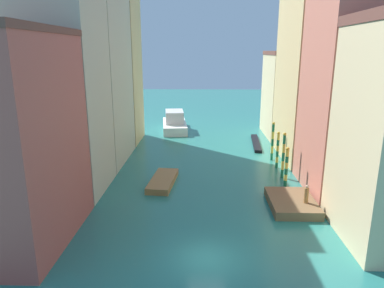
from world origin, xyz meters
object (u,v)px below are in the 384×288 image
person_on_dock (306,195)px  vaporetto_white (175,123)px  mooring_pole_2 (278,150)px  motorboat_0 (163,181)px  mooring_pole_1 (283,155)px  gondola_black (256,143)px  waterfront_dock (292,203)px  mooring_pole_0 (286,166)px  mooring_pole_3 (273,141)px

person_on_dock → vaporetto_white: vaporetto_white is taller
mooring_pole_2 → motorboat_0: size_ratio=0.67×
mooring_pole_1 → motorboat_0: 12.57m
gondola_black → mooring_pole_1: bearing=-86.9°
waterfront_dock → mooring_pole_0: bearing=83.9°
mooring_pole_1 → mooring_pole_2: mooring_pole_1 is taller
mooring_pole_2 → gondola_black: mooring_pole_2 is taller
mooring_pole_1 → motorboat_0: mooring_pole_1 is taller
vaporetto_white → person_on_dock: bearing=-66.4°
person_on_dock → motorboat_0: size_ratio=0.25×
mooring_pole_0 → gondola_black: bearing=91.9°
mooring_pole_0 → motorboat_0: mooring_pole_0 is taller
mooring_pole_2 → vaporetto_white: 23.12m
mooring_pole_3 → gondola_black: (-0.80, 7.40, -2.21)m
mooring_pole_3 → motorboat_0: (-12.26, -8.18, -2.10)m
mooring_pole_1 → person_on_dock: bearing=-88.4°
waterfront_dock → person_on_dock: (0.92, -0.76, 1.08)m
mooring_pole_1 → mooring_pole_3: 6.08m
vaporetto_white → waterfront_dock: bearing=-67.3°
person_on_dock → vaporetto_white: 32.84m
mooring_pole_0 → mooring_pole_1: size_ratio=0.82×
waterfront_dock → mooring_pole_3: (0.78, 13.16, 2.03)m
waterfront_dock → mooring_pole_0: (0.50, 4.69, 1.67)m
mooring_pole_2 → vaporetto_white: size_ratio=0.43×
waterfront_dock → gondola_black: 20.56m
person_on_dock → gondola_black: (-0.95, 21.32, -1.26)m
mooring_pole_0 → motorboat_0: (-11.99, 0.28, -1.73)m
person_on_dock → mooring_pole_2: bearing=90.7°
waterfront_dock → mooring_pole_2: bearing=85.6°
mooring_pole_2 → gondola_black: bearing=94.5°
mooring_pole_1 → gondola_black: 13.69m
mooring_pole_3 → motorboat_0: 14.89m
mooring_pole_0 → mooring_pole_3: (0.27, 8.46, 0.37)m
waterfront_dock → motorboat_0: waterfront_dock is taller
mooring_pole_3 → gondola_black: 7.77m
vaporetto_white → mooring_pole_2: bearing=-55.7°
mooring_pole_0 → mooring_pole_1: bearing=85.0°
motorboat_0 → mooring_pole_1: bearing=9.8°
person_on_dock → mooring_pole_1: bearing=91.6°
mooring_pole_0 → gondola_black: mooring_pole_0 is taller
mooring_pole_0 → mooring_pole_2: mooring_pole_2 is taller
person_on_dock → mooring_pole_1: 7.91m
waterfront_dock → mooring_pole_1: (0.71, 7.08, 2.10)m
person_on_dock → mooring_pole_2: 11.02m
mooring_pole_1 → mooring_pole_0: bearing=-95.0°
mooring_pole_2 → motorboat_0: bearing=-156.8°
mooring_pole_0 → mooring_pole_1: mooring_pole_1 is taller
mooring_pole_3 → person_on_dock: bearing=-89.4°
mooring_pole_2 → vaporetto_white: bearing=124.3°
person_on_dock → mooring_pole_1: mooring_pole_1 is taller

